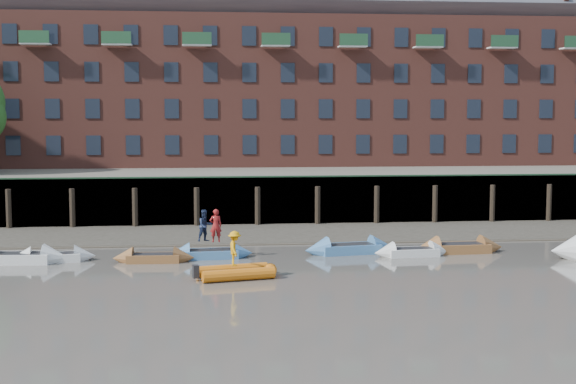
{
  "coord_description": "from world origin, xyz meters",
  "views": [
    {
      "loc": [
        -5.15,
        -30.76,
        7.39
      ],
      "look_at": [
        -0.94,
        12.0,
        3.2
      ],
      "focal_mm": 50.0,
      "sensor_mm": 36.0,
      "label": 1
    }
  ],
  "objects": [
    {
      "name": "river_wall",
      "position": [
        -0.0,
        22.38,
        1.59
      ],
      "size": [
        110.0,
        1.23,
        3.3
      ],
      "color": "#2D2A26",
      "rests_on": "ground"
    },
    {
      "name": "rowboat_2",
      "position": [
        -7.98,
        9.32,
        0.21
      ],
      "size": [
        4.11,
        1.32,
        1.18
      ],
      "rotation": [
        0.0,
        0.0,
        -0.04
      ],
      "color": "brown",
      "rests_on": "ground"
    },
    {
      "name": "mud_band",
      "position": [
        0.0,
        14.6,
        0.0
      ],
      "size": [
        110.0,
        1.6,
        0.1
      ],
      "primitive_type": "cube",
      "color": "#4C4336",
      "rests_on": "ground"
    },
    {
      "name": "rowboat_3",
      "position": [
        -5.13,
        10.12,
        0.22
      ],
      "size": [
        4.4,
        1.54,
        1.26
      ],
      "rotation": [
        0.0,
        0.0,
        0.07
      ],
      "color": "teal",
      "rests_on": "ground"
    },
    {
      "name": "rowboat_5",
      "position": [
        5.36,
        9.74,
        0.21
      ],
      "size": [
        4.19,
        1.54,
        1.19
      ],
      "rotation": [
        0.0,
        0.0,
        0.09
      ],
      "color": "silver",
      "rests_on": "ground"
    },
    {
      "name": "rowboat_1",
      "position": [
        -13.03,
        9.93,
        0.22
      ],
      "size": [
        4.33,
        1.79,
        1.22
      ],
      "rotation": [
        0.0,
        0.0,
        0.14
      ],
      "color": "silver",
      "rests_on": "ground"
    },
    {
      "name": "ground",
      "position": [
        0.0,
        0.0,
        0.0
      ],
      "size": [
        220.0,
        220.0,
        0.0
      ],
      "primitive_type": "plane",
      "color": "#5C574F",
      "rests_on": "ground"
    },
    {
      "name": "bank_terrace",
      "position": [
        0.0,
        36.0,
        1.6
      ],
      "size": [
        110.0,
        28.0,
        3.2
      ],
      "primitive_type": "cube",
      "color": "#5E594D",
      "rests_on": "ground"
    },
    {
      "name": "person_rower_b",
      "position": [
        -5.4,
        10.29,
        1.67
      ],
      "size": [
        1.0,
        0.93,
        1.65
      ],
      "primitive_type": "imported",
      "rotation": [
        0.0,
        0.0,
        0.49
      ],
      "color": "#19233F",
      "rests_on": "rowboat_3"
    },
    {
      "name": "rib_tender",
      "position": [
        -3.88,
        4.95,
        0.27
      ],
      "size": [
        3.7,
        2.39,
        0.62
      ],
      "rotation": [
        0.0,
        0.0,
        0.23
      ],
      "color": "#CE6510",
      "rests_on": "ground"
    },
    {
      "name": "rowboat_0",
      "position": [
        -14.65,
        9.68,
        0.25
      ],
      "size": [
        5.05,
        1.73,
        1.44
      ],
      "rotation": [
        0.0,
        0.0,
        -0.06
      ],
      "color": "silver",
      "rests_on": "ground"
    },
    {
      "name": "foreshore",
      "position": [
        0.0,
        18.0,
        0.0
      ],
      "size": [
        110.0,
        8.0,
        0.5
      ],
      "primitive_type": "cube",
      "color": "#3D382F",
      "rests_on": "ground"
    },
    {
      "name": "person_rower_a",
      "position": [
        -4.86,
        10.03,
        1.7
      ],
      "size": [
        0.67,
        0.48,
        1.71
      ],
      "primitive_type": "imported",
      "rotation": [
        0.0,
        0.0,
        3.26
      ],
      "color": "maroon",
      "rests_on": "rowboat_3"
    },
    {
      "name": "apartment_terrace",
      "position": [
        -0.0,
        36.99,
        12.82
      ],
      "size": [
        80.6,
        15.56,
        20.98
      ],
      "color": "brown",
      "rests_on": "bank_terrace"
    },
    {
      "name": "rowboat_6",
      "position": [
        8.13,
        10.52,
        0.25
      ],
      "size": [
        4.93,
        1.69,
        1.41
      ],
      "rotation": [
        0.0,
        0.0,
        0.06
      ],
      "color": "brown",
      "rests_on": "ground"
    },
    {
      "name": "rowboat_4",
      "position": [
        2.24,
        10.83,
        0.25
      ],
      "size": [
        5.1,
        2.21,
        1.43
      ],
      "rotation": [
        0.0,
        0.0,
        0.16
      ],
      "color": "teal",
      "rests_on": "ground"
    },
    {
      "name": "person_rib_crew",
      "position": [
        -4.06,
        4.86,
        1.37
      ],
      "size": [
        0.6,
        1.02,
        1.58
      ],
      "primitive_type": "imported",
      "rotation": [
        0.0,
        0.0,
        1.58
      ],
      "color": "orange",
      "rests_on": "rib_tender"
    }
  ]
}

